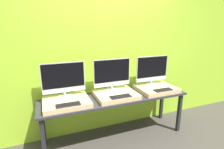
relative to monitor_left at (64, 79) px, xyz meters
name	(u,v)px	position (x,y,z in m)	size (l,w,h in m)	color
ground_plane	(123,148)	(0.73, -0.43, -1.03)	(12.00, 12.00, 0.00)	#423D38
wall_back	(107,55)	(0.73, 0.23, 0.27)	(8.00, 0.04, 2.60)	#9ED12D
workbench	(115,100)	(0.73, -0.14, -0.39)	(2.26, 0.59, 0.71)	#2D2D33
wooden_riser_left	(67,102)	(0.00, -0.15, -0.29)	(0.62, 0.51, 0.06)	#D6B77F
monitor_left	(64,79)	(0.00, 0.00, 0.00)	(0.60, 0.19, 0.49)	#B2B2B7
keyboard_left	(68,105)	(0.00, -0.33, -0.25)	(0.31, 0.12, 0.01)	#2D2D2D
wooden_riser_center	(116,95)	(0.73, -0.15, -0.29)	(0.62, 0.51, 0.06)	#D6B77F
monitor_center	(112,74)	(0.73, 0.00, 0.00)	(0.60, 0.19, 0.49)	#B2B2B7
keyboard_center	(121,96)	(0.73, -0.33, -0.25)	(0.31, 0.12, 0.01)	#2D2D2D
wooden_riser_right	(156,89)	(1.46, -0.15, -0.29)	(0.62, 0.51, 0.06)	#D6B77F
monitor_right	(152,70)	(1.46, 0.00, 0.00)	(0.60, 0.19, 0.49)	#B2B2B7
keyboard_right	(163,90)	(1.46, -0.33, -0.25)	(0.31, 0.12, 0.01)	#2D2D2D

